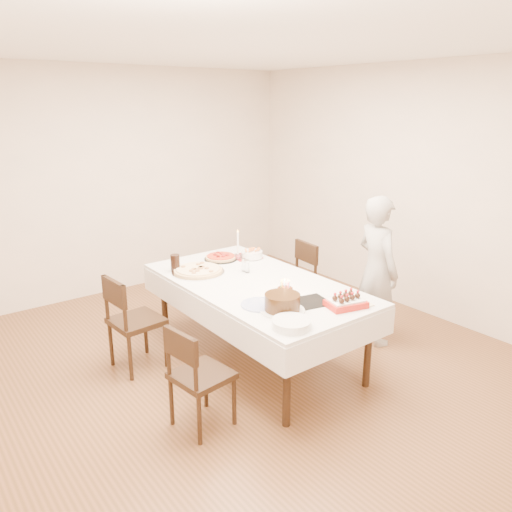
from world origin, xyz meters
TOP-DOWN VIEW (x-y plane):
  - floor at (0.00, 0.00)m, footprint 5.00×5.00m
  - wall_back at (0.00, 2.50)m, footprint 4.50×0.04m
  - wall_right at (2.25, 0.00)m, footprint 0.04×5.00m
  - ceiling at (0.00, 0.00)m, footprint 5.00×5.00m
  - dining_table at (0.09, 0.00)m, footprint 1.86×2.41m
  - chair_right_savory at (0.91, 0.44)m, footprint 0.48×0.48m
  - chair_left_savory at (-0.83, 0.53)m, footprint 0.48×0.48m
  - chair_left_dessert at (-0.82, -0.55)m, footprint 0.47×0.47m
  - person at (1.25, -0.40)m, footprint 0.46×0.60m
  - pizza_white at (-0.18, 0.54)m, footprint 0.57×0.57m
  - pizza_pepperoni at (0.21, 0.75)m, footprint 0.37×0.37m
  - red_placemat at (0.48, 0.68)m, footprint 0.32×0.32m
  - pasta_bowl at (0.49, 0.59)m, footprint 0.22×0.22m
  - taper_candle at (0.35, 0.64)m, footprint 0.08×0.08m
  - shaker_pair at (0.19, 0.26)m, footprint 0.11×0.11m
  - cola_glass at (-0.33, 0.71)m, footprint 0.12×0.12m
  - layer_cake at (-0.14, -0.62)m, footprint 0.39×0.39m
  - cake_board at (0.17, -0.63)m, footprint 0.32×0.32m
  - birthday_cake at (0.06, -0.43)m, footprint 0.16×0.16m
  - strawberry_box at (0.31, -0.87)m, footprint 0.34×0.27m
  - box_lid at (0.38, -0.88)m, footprint 0.31×0.23m
  - plate_stack at (-0.27, -0.88)m, footprint 0.37×0.37m
  - china_plate at (-0.20, -0.43)m, footprint 0.34×0.34m

SIDE VIEW (x-z plane):
  - floor at x=0.00m, z-range 0.00..0.00m
  - dining_table at x=0.09m, z-range 0.00..0.75m
  - chair_left_dessert at x=-0.82m, z-range 0.00..0.81m
  - chair_right_savory at x=0.91m, z-range 0.00..0.86m
  - chair_left_savory at x=-0.83m, z-range 0.00..0.88m
  - person at x=1.25m, z-range 0.00..1.46m
  - red_placemat at x=0.48m, z-range 0.75..0.75m
  - cake_board at x=0.17m, z-range 0.74..0.76m
  - box_lid at x=0.38m, z-range 0.74..0.76m
  - china_plate at x=-0.20m, z-range 0.75..0.76m
  - pizza_white at x=-0.18m, z-range 0.75..0.79m
  - pizza_pepperoni at x=0.21m, z-range 0.75..0.79m
  - plate_stack at x=-0.27m, z-range 0.75..0.81m
  - strawberry_box at x=0.31m, z-range 0.75..0.83m
  - pasta_bowl at x=0.49m, z-range 0.76..0.83m
  - shaker_pair at x=0.19m, z-range 0.75..0.87m
  - layer_cake at x=-0.14m, z-range 0.75..0.89m
  - birthday_cake at x=0.06m, z-range 0.76..0.90m
  - cola_glass at x=-0.33m, z-range 0.75..0.91m
  - taper_candle at x=0.35m, z-range 0.75..1.07m
  - wall_back at x=0.00m, z-range 0.00..2.70m
  - wall_right at x=2.25m, z-range 0.00..2.70m
  - ceiling at x=0.00m, z-range 2.70..2.70m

